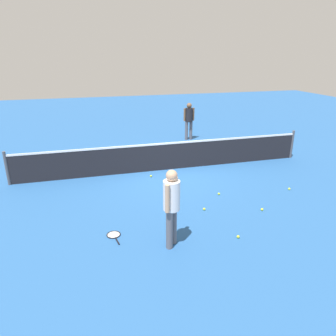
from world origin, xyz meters
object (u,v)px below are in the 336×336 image
Objects in this scene: tennis_ball_by_net at (289,189)px; tennis_ball_stray_left at (219,194)px; tennis_ball_baseline at (262,209)px; tennis_ball_near_player at (238,237)px; tennis_ball_midcourt at (151,176)px; tennis_racket_near_player at (114,235)px; player_near_side at (172,202)px; player_far_side at (189,118)px; tennis_racket_far_player at (211,143)px; tennis_ball_stray_right at (204,209)px.

tennis_ball_by_net is 1.00× the size of tennis_ball_stray_left.
tennis_ball_near_player is at bearing -140.23° from tennis_ball_baseline.
tennis_ball_stray_left is at bearing -49.70° from tennis_ball_midcourt.
tennis_ball_stray_left is at bearing 23.33° from tennis_racket_near_player.
player_near_side reaches higher than tennis_ball_midcourt.
tennis_ball_midcourt and tennis_ball_baseline have the same top height.
tennis_ball_by_net is at bearing -29.37° from tennis_ball_midcourt.
player_near_side and player_far_side have the same top height.
player_far_side reaches higher than tennis_ball_baseline.
tennis_ball_stray_left is at bearing 76.72° from tennis_ball_near_player.
player_far_side reaches higher than tennis_ball_stray_left.
tennis_racket_far_player is 9.19× the size of tennis_ball_baseline.
tennis_racket_near_player is at bearing -127.80° from tennis_racket_far_player.
tennis_ball_by_net is 2.17m from tennis_ball_stray_left.
tennis_ball_by_net is at bearing -6.34° from tennis_ball_stray_left.
tennis_ball_near_player is 2.23m from tennis_ball_stray_left.
tennis_ball_midcourt is 2.44m from tennis_ball_stray_left.
tennis_ball_stray_right is (-1.43, 0.42, 0.00)m from tennis_ball_baseline.
tennis_racket_near_player is at bearing 162.71° from tennis_ball_near_player.
tennis_ball_midcourt is 2.75m from tennis_ball_stray_right.
tennis_ball_by_net reaches higher than tennis_racket_far_player.
player_near_side is at bearing -96.17° from tennis_ball_midcourt.
tennis_ball_stray_left is (0.51, 2.17, 0.00)m from tennis_ball_near_player.
tennis_racket_near_player is at bearing -168.12° from tennis_ball_by_net.
tennis_ball_by_net is (2.67, 1.93, 0.00)m from tennis_ball_near_player.
tennis_ball_stray_left is (-1.90, -5.15, 0.02)m from tennis_racket_far_player.
tennis_ball_midcourt is (-2.73, -4.15, -0.98)m from player_far_side.
tennis_ball_by_net is at bearing 35.88° from tennis_ball_near_player.
tennis_ball_stray_right is at bearing 99.66° from tennis_ball_near_player.
tennis_racket_near_player is at bearing -156.67° from tennis_ball_stray_left.
tennis_racket_far_player is (3.91, 7.18, -1.00)m from player_near_side.
tennis_ball_near_player is 1.00× the size of tennis_ball_stray_left.
tennis_ball_near_player is 1.00× the size of tennis_ball_stray_right.
tennis_ball_stray_right is at bearing 45.59° from player_near_side.
tennis_ball_stray_left is at bearing -100.78° from player_far_side.
tennis_ball_stray_right reaches higher than tennis_racket_near_player.
tennis_ball_stray_left is (2.00, 2.04, -0.98)m from player_near_side.
tennis_racket_near_player is at bearing 149.01° from player_near_side.
player_near_side is at bearing -111.35° from player_far_side.
player_near_side is at bearing -134.41° from tennis_ball_stray_right.
player_near_side is at bearing -118.54° from tennis_racket_far_player.
player_near_side is 2.98m from tennis_ball_baseline.
tennis_ball_stray_left reaches higher than tennis_racket_near_player.
tennis_racket_near_player is 2.46m from tennis_ball_stray_right.
tennis_ball_by_net and tennis_ball_baseline have the same top height.
tennis_ball_near_player is at bearing -144.12° from tennis_ball_by_net.
tennis_ball_near_player and tennis_ball_stray_right have the same top height.
player_near_side is 25.76× the size of tennis_ball_midcourt.
player_far_side is 2.82× the size of tennis_racket_near_player.
player_far_side is at bearing 74.35° from tennis_ball_stray_right.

